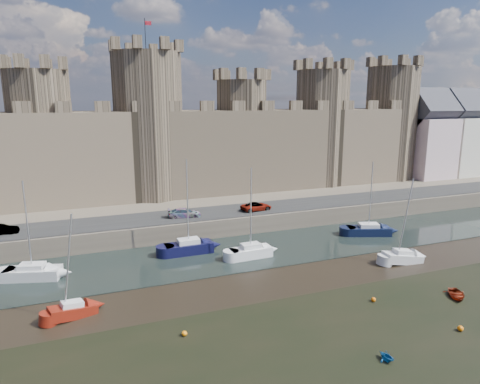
{
  "coord_description": "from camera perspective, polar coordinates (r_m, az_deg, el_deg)",
  "views": [
    {
      "loc": [
        -9.15,
        -22.27,
        18.46
      ],
      "look_at": [
        7.75,
        22.0,
        8.06
      ],
      "focal_mm": 32.0,
      "sensor_mm": 36.0,
      "label": 1
    }
  ],
  "objects": [
    {
      "name": "car_3",
      "position": [
        62.03,
        2.19,
        -1.94
      ],
      "size": [
        4.76,
        2.6,
        1.27
      ],
      "primitive_type": "imported",
      "rotation": [
        0.0,
        0.0,
        1.68
      ],
      "color": "gray",
      "rests_on": "quay"
    },
    {
      "name": "buoy_3",
      "position": [
        42.68,
        17.37,
        -13.53
      ],
      "size": [
        0.44,
        0.44,
        0.44
      ],
      "primitive_type": "sphere",
      "color": "orange",
      "rests_on": "ground"
    },
    {
      "name": "sailboat_2",
      "position": [
        50.9,
        1.44,
        -7.88
      ],
      "size": [
        5.04,
        2.12,
        10.72
      ],
      "rotation": [
        0.0,
        0.0,
        0.04
      ],
      "color": "white",
      "rests_on": "ground"
    },
    {
      "name": "sailboat_3",
      "position": [
        61.6,
        16.76,
        -4.84
      ],
      "size": [
        6.21,
        4.1,
        10.15
      ],
      "rotation": [
        0.0,
        0.0,
        -0.35
      ],
      "color": "black",
      "rests_on": "ground"
    },
    {
      "name": "car_2",
      "position": [
        58.96,
        -7.44,
        -2.79
      ],
      "size": [
        4.67,
        2.51,
        1.29
      ],
      "primitive_type": "imported",
      "rotation": [
        0.0,
        0.0,
        1.41
      ],
      "color": "gray",
      "rests_on": "quay"
    },
    {
      "name": "road",
      "position": [
        59.19,
        -11.24,
        -3.46
      ],
      "size": [
        160.0,
        7.0,
        0.1
      ],
      "primitive_type": "cube",
      "color": "black",
      "rests_on": "quay"
    },
    {
      "name": "sailboat_0",
      "position": [
        50.07,
        -25.93,
        -9.58
      ],
      "size": [
        5.94,
        3.6,
        10.4
      ],
      "rotation": [
        0.0,
        0.0,
        -0.28
      ],
      "color": "silver",
      "rests_on": "ground"
    },
    {
      "name": "dinghy_4",
      "position": [
        46.4,
        26.89,
        -12.1
      ],
      "size": [
        3.09,
        3.37,
        0.57
      ],
      "primitive_type": "imported",
      "rotation": [
        1.57,
        0.0,
        5.76
      ],
      "color": "maroon",
      "rests_on": "ground"
    },
    {
      "name": "buoy_5",
      "position": [
        40.49,
        27.32,
        -15.86
      ],
      "size": [
        0.47,
        0.47,
        0.47
      ],
      "primitive_type": "sphere",
      "color": "orange",
      "rests_on": "ground"
    },
    {
      "name": "quay",
      "position": [
        84.55,
        -14.24,
        0.24
      ],
      "size": [
        160.0,
        60.0,
        2.5
      ],
      "primitive_type": "cube",
      "color": "#4C443A",
      "rests_on": "ground"
    },
    {
      "name": "buoy_1",
      "position": [
        35.98,
        -7.43,
        -18.2
      ],
      "size": [
        0.44,
        0.44,
        0.44
      ],
      "primitive_type": "sphere",
      "color": "orange",
      "rests_on": "ground"
    },
    {
      "name": "castle",
      "position": [
        71.11,
        -14.01,
        6.53
      ],
      "size": [
        108.5,
        11.0,
        29.0
      ],
      "color": "#42382B",
      "rests_on": "quay"
    },
    {
      "name": "dinghy_5",
      "position": [
        34.51,
        18.96,
        -19.99
      ],
      "size": [
        1.26,
        1.44,
        0.73
      ],
      "primitive_type": "imported",
      "rotation": [
        1.57,
        0.0,
        0.05
      ],
      "color": "#14538F",
      "rests_on": "ground"
    },
    {
      "name": "car_1",
      "position": [
        58.62,
        -29.2,
        -4.41
      ],
      "size": [
        3.77,
        1.34,
        1.24
      ],
      "primitive_type": "imported",
      "rotation": [
        0.0,
        0.0,
        1.58
      ],
      "color": "gray",
      "rests_on": "quay"
    },
    {
      "name": "sailboat_4",
      "position": [
        40.76,
        -21.42,
        -14.38
      ],
      "size": [
        4.22,
        2.59,
        9.22
      ],
      "rotation": [
        0.0,
        0.0,
        0.29
      ],
      "color": "maroon",
      "rests_on": "ground"
    },
    {
      "name": "sailboat_5",
      "position": [
        52.91,
        20.83,
        -8.07
      ],
      "size": [
        4.72,
        2.21,
        9.86
      ],
      "rotation": [
        0.0,
        0.0,
        -0.1
      ],
      "color": "silver",
      "rests_on": "ground"
    },
    {
      "name": "townhouses",
      "position": [
        105.96,
        28.98,
        6.58
      ],
      "size": [
        35.5,
        9.05,
        18.13
      ],
      "color": "beige",
      "rests_on": "quay"
    },
    {
      "name": "sailboat_1",
      "position": [
        52.56,
        -6.85,
        -7.26
      ],
      "size": [
        5.74,
        2.25,
        11.48
      ],
      "rotation": [
        0.0,
        0.0,
        0.0
      ],
      "color": "black",
      "rests_on": "ground"
    },
    {
      "name": "water_channel",
      "position": [
        50.64,
        -9.15,
        -9.12
      ],
      "size": [
        160.0,
        12.0,
        0.08
      ],
      "primitive_type": "cube",
      "color": "black",
      "rests_on": "ground"
    }
  ]
}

